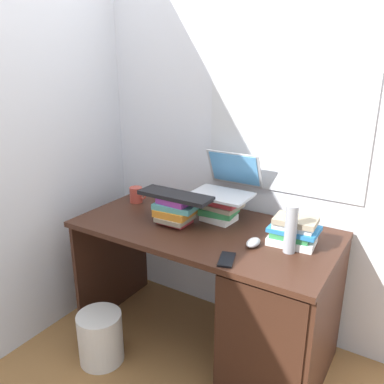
{
  "coord_description": "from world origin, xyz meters",
  "views": [
    {
      "loc": [
        0.99,
        -1.72,
        1.63
      ],
      "look_at": [
        -0.09,
        0.02,
        0.93
      ],
      "focal_mm": 37.24,
      "sensor_mm": 36.0,
      "label": 1
    }
  ],
  "objects_px": {
    "computer_mouse": "(253,242)",
    "water_bottle": "(291,229)",
    "book_stack_tall": "(220,208)",
    "cell_phone": "(227,260)",
    "wastebasket": "(101,337)",
    "mug": "(136,195)",
    "desk": "(260,304)",
    "book_stack_side": "(293,231)",
    "keyboard": "(175,195)",
    "laptop": "(227,184)",
    "book_stack_keyboard_riser": "(176,210)"
  },
  "relations": [
    {
      "from": "book_stack_tall",
      "to": "computer_mouse",
      "type": "bearing_deg",
      "value": -34.79
    },
    {
      "from": "computer_mouse",
      "to": "mug",
      "type": "bearing_deg",
      "value": 168.48
    },
    {
      "from": "desk",
      "to": "wastebasket",
      "type": "height_order",
      "value": "desk"
    },
    {
      "from": "desk",
      "to": "book_stack_side",
      "type": "distance_m",
      "value": 0.43
    },
    {
      "from": "book_stack_side",
      "to": "cell_phone",
      "type": "distance_m",
      "value": 0.38
    },
    {
      "from": "laptop",
      "to": "cell_phone",
      "type": "bearing_deg",
      "value": -62.23
    },
    {
      "from": "book_stack_tall",
      "to": "computer_mouse",
      "type": "xyz_separation_m",
      "value": [
        0.29,
        -0.2,
        -0.05
      ]
    },
    {
      "from": "desk",
      "to": "water_bottle",
      "type": "height_order",
      "value": "water_bottle"
    },
    {
      "from": "book_stack_side",
      "to": "wastebasket",
      "type": "relative_size",
      "value": 0.82
    },
    {
      "from": "book_stack_side",
      "to": "cell_phone",
      "type": "xyz_separation_m",
      "value": [
        -0.2,
        -0.32,
        -0.06
      ]
    },
    {
      "from": "cell_phone",
      "to": "book_stack_tall",
      "type": "bearing_deg",
      "value": 103.94
    },
    {
      "from": "keyboard",
      "to": "cell_phone",
      "type": "bearing_deg",
      "value": -28.35
    },
    {
      "from": "book_stack_tall",
      "to": "book_stack_side",
      "type": "relative_size",
      "value": 0.93
    },
    {
      "from": "book_stack_keyboard_riser",
      "to": "book_stack_side",
      "type": "xyz_separation_m",
      "value": [
        0.64,
        0.09,
        -0.01
      ]
    },
    {
      "from": "laptop",
      "to": "cell_phone",
      "type": "height_order",
      "value": "laptop"
    },
    {
      "from": "keyboard",
      "to": "wastebasket",
      "type": "relative_size",
      "value": 1.43
    },
    {
      "from": "computer_mouse",
      "to": "cell_phone",
      "type": "bearing_deg",
      "value": -101.84
    },
    {
      "from": "book_stack_tall",
      "to": "mug",
      "type": "distance_m",
      "value": 0.59
    },
    {
      "from": "laptop",
      "to": "mug",
      "type": "distance_m",
      "value": 0.62
    },
    {
      "from": "book_stack_tall",
      "to": "water_bottle",
      "type": "height_order",
      "value": "water_bottle"
    },
    {
      "from": "cell_phone",
      "to": "wastebasket",
      "type": "xyz_separation_m",
      "value": [
        -0.69,
        -0.16,
        -0.61
      ]
    },
    {
      "from": "book_stack_keyboard_riser",
      "to": "computer_mouse",
      "type": "distance_m",
      "value": 0.49
    },
    {
      "from": "book_stack_tall",
      "to": "mug",
      "type": "relative_size",
      "value": 1.89
    },
    {
      "from": "computer_mouse",
      "to": "mug",
      "type": "height_order",
      "value": "mug"
    },
    {
      "from": "book_stack_tall",
      "to": "wastebasket",
      "type": "xyz_separation_m",
      "value": [
        -0.44,
        -0.56,
        -0.68
      ]
    },
    {
      "from": "water_bottle",
      "to": "book_stack_keyboard_riser",
      "type": "bearing_deg",
      "value": 179.64
    },
    {
      "from": "wastebasket",
      "to": "book_stack_side",
      "type": "bearing_deg",
      "value": 28.84
    },
    {
      "from": "laptop",
      "to": "keyboard",
      "type": "relative_size",
      "value": 0.78
    },
    {
      "from": "book_stack_side",
      "to": "wastebasket",
      "type": "xyz_separation_m",
      "value": [
        -0.88,
        -0.49,
        -0.67
      ]
    },
    {
      "from": "laptop",
      "to": "keyboard",
      "type": "distance_m",
      "value": 0.3
    },
    {
      "from": "book_stack_tall",
      "to": "laptop",
      "type": "xyz_separation_m",
      "value": [
        0.0,
        0.07,
        0.13
      ]
    },
    {
      "from": "laptop",
      "to": "water_bottle",
      "type": "xyz_separation_m",
      "value": [
        0.46,
        -0.24,
        -0.08
      ]
    },
    {
      "from": "desk",
      "to": "cell_phone",
      "type": "height_order",
      "value": "cell_phone"
    },
    {
      "from": "desk",
      "to": "computer_mouse",
      "type": "bearing_deg",
      "value": -133.94
    },
    {
      "from": "book_stack_side",
      "to": "computer_mouse",
      "type": "bearing_deg",
      "value": -141.24
    },
    {
      "from": "computer_mouse",
      "to": "water_bottle",
      "type": "xyz_separation_m",
      "value": [
        0.17,
        0.03,
        0.1
      ]
    },
    {
      "from": "desk",
      "to": "computer_mouse",
      "type": "height_order",
      "value": "computer_mouse"
    },
    {
      "from": "keyboard",
      "to": "book_stack_keyboard_riser",
      "type": "bearing_deg",
      "value": -59.33
    },
    {
      "from": "water_bottle",
      "to": "wastebasket",
      "type": "bearing_deg",
      "value": -156.34
    },
    {
      "from": "laptop",
      "to": "wastebasket",
      "type": "height_order",
      "value": "laptop"
    },
    {
      "from": "keyboard",
      "to": "computer_mouse",
      "type": "bearing_deg",
      "value": -4.34
    },
    {
      "from": "cell_phone",
      "to": "wastebasket",
      "type": "distance_m",
      "value": 0.93
    },
    {
      "from": "book_stack_side",
      "to": "computer_mouse",
      "type": "relative_size",
      "value": 2.32
    },
    {
      "from": "book_stack_keyboard_riser",
      "to": "water_bottle",
      "type": "distance_m",
      "value": 0.65
    },
    {
      "from": "keyboard",
      "to": "book_stack_side",
      "type": "bearing_deg",
      "value": 7.81
    },
    {
      "from": "mug",
      "to": "computer_mouse",
      "type": "bearing_deg",
      "value": -11.52
    },
    {
      "from": "desk",
      "to": "mug",
      "type": "bearing_deg",
      "value": 171.48
    },
    {
      "from": "book_stack_keyboard_riser",
      "to": "laptop",
      "type": "relative_size",
      "value": 0.74
    },
    {
      "from": "book_stack_tall",
      "to": "keyboard",
      "type": "distance_m",
      "value": 0.27
    },
    {
      "from": "keyboard",
      "to": "mug",
      "type": "relative_size",
      "value": 3.53
    }
  ]
}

